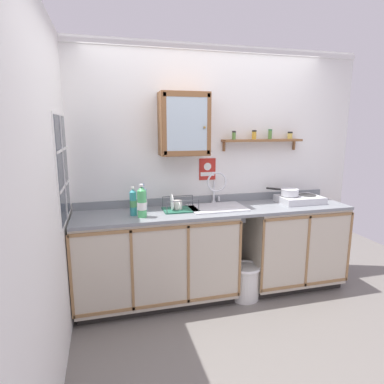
% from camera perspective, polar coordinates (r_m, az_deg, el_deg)
% --- Properties ---
extents(floor, '(5.83, 5.83, 0.00)m').
position_cam_1_polar(floor, '(3.34, 6.43, -20.37)').
color(floor, slate).
rests_on(floor, ground).
extents(back_wall, '(3.43, 0.07, 2.57)m').
position_cam_1_polar(back_wall, '(3.54, 2.71, 3.89)').
color(back_wall, white).
rests_on(back_wall, ground).
extents(side_wall_left, '(0.05, 3.49, 2.57)m').
position_cam_1_polar(side_wall_left, '(2.45, -23.44, -0.60)').
color(side_wall_left, white).
rests_on(side_wall_left, ground).
extents(lower_cabinet_run, '(1.57, 0.58, 0.91)m').
position_cam_1_polar(lower_cabinet_run, '(3.33, -6.28, -11.59)').
color(lower_cabinet_run, black).
rests_on(lower_cabinet_run, ground).
extents(lower_cabinet_run_right, '(1.03, 0.58, 0.91)m').
position_cam_1_polar(lower_cabinet_run_right, '(3.84, 16.99, -8.88)').
color(lower_cabinet_run_right, black).
rests_on(lower_cabinet_run_right, ground).
extents(countertop, '(2.79, 0.60, 0.03)m').
position_cam_1_polar(countertop, '(3.32, 4.28, -3.16)').
color(countertop, gray).
rests_on(countertop, lower_cabinet_run).
extents(backsplash, '(2.79, 0.02, 0.08)m').
position_cam_1_polar(backsplash, '(3.56, 2.84, -1.23)').
color(backsplash, gray).
rests_on(backsplash, countertop).
extents(sink, '(0.56, 0.45, 0.48)m').
position_cam_1_polar(sink, '(3.36, 4.37, -2.83)').
color(sink, silver).
rests_on(sink, countertop).
extents(hot_plate_stove, '(0.46, 0.33, 0.08)m').
position_cam_1_polar(hot_plate_stove, '(3.75, 18.22, -1.21)').
color(hot_plate_stove, silver).
rests_on(hot_plate_stove, countertop).
extents(saucepan, '(0.29, 0.29, 0.08)m').
position_cam_1_polar(saucepan, '(3.70, 16.57, -0.00)').
color(saucepan, silver).
rests_on(saucepan, hot_plate_stove).
extents(bottle_water_blue_0, '(0.09, 0.09, 0.27)m').
position_cam_1_polar(bottle_water_blue_0, '(3.24, -8.57, -1.21)').
color(bottle_water_blue_0, '#8CB7E0').
rests_on(bottle_water_blue_0, countertop).
extents(bottle_soda_green_1, '(0.09, 0.09, 0.31)m').
position_cam_1_polar(bottle_soda_green_1, '(3.01, -8.70, -1.84)').
color(bottle_soda_green_1, '#4CB266').
rests_on(bottle_soda_green_1, countertop).
extents(bottle_detergent_teal_2, '(0.07, 0.07, 0.27)m').
position_cam_1_polar(bottle_detergent_teal_2, '(3.08, -10.21, -1.80)').
color(bottle_detergent_teal_2, teal).
rests_on(bottle_detergent_teal_2, countertop).
extents(dish_rack, '(0.34, 0.25, 0.16)m').
position_cam_1_polar(dish_rack, '(3.24, -2.27, -2.81)').
color(dish_rack, '#26664C').
rests_on(dish_rack, countertop).
extents(mug, '(0.08, 0.12, 0.10)m').
position_cam_1_polar(mug, '(3.24, -2.46, -2.32)').
color(mug, white).
rests_on(mug, countertop).
extents(wall_cabinet, '(0.48, 0.28, 0.61)m').
position_cam_1_polar(wall_cabinet, '(3.28, -1.39, 11.70)').
color(wall_cabinet, brown).
extents(spice_shelf, '(0.90, 0.14, 0.23)m').
position_cam_1_polar(spice_shelf, '(3.65, 12.23, 8.92)').
color(spice_shelf, brown).
extents(warning_sign, '(0.18, 0.01, 0.23)m').
position_cam_1_polar(warning_sign, '(3.51, 2.69, 3.97)').
color(warning_sign, '#B2261E').
extents(window, '(0.03, 0.68, 0.89)m').
position_cam_1_polar(window, '(2.90, -21.72, 3.91)').
color(window, '#262D38').
extents(trash_bin, '(0.32, 0.32, 0.36)m').
position_cam_1_polar(trash_bin, '(3.53, 9.19, -15.05)').
color(trash_bin, silver).
rests_on(trash_bin, ground).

